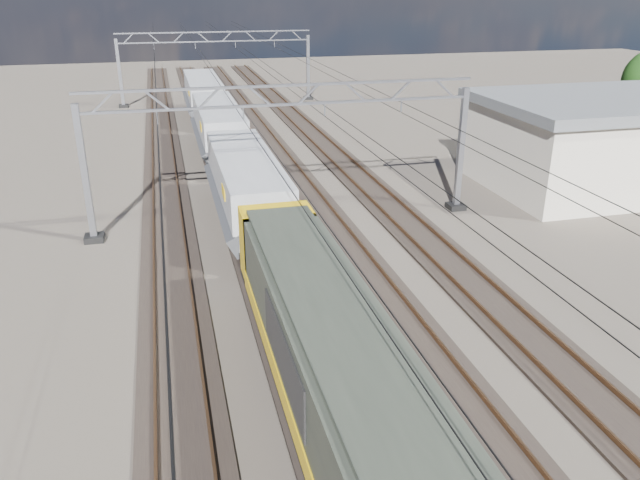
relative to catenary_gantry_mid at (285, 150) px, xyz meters
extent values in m
plane|color=black|center=(0.00, -4.00, -3.91)|extent=(160.00, 160.00, 0.00)
cube|color=black|center=(-6.00, -4.00, -3.85)|extent=(2.60, 140.00, 0.12)
cube|color=brown|center=(-6.72, -4.00, -3.69)|extent=(0.08, 140.00, 0.16)
cube|color=brown|center=(-5.28, -4.00, -3.69)|extent=(0.08, 140.00, 0.16)
cube|color=black|center=(-2.00, -4.00, -3.85)|extent=(2.60, 140.00, 0.12)
cube|color=brown|center=(-2.72, -4.00, -3.69)|extent=(0.08, 140.00, 0.16)
cube|color=brown|center=(-1.28, -4.00, -3.69)|extent=(0.08, 140.00, 0.16)
cube|color=black|center=(2.00, -4.00, -3.85)|extent=(2.60, 140.00, 0.12)
cube|color=brown|center=(1.28, -4.00, -3.69)|extent=(0.08, 140.00, 0.16)
cube|color=brown|center=(2.72, -4.00, -3.69)|extent=(0.08, 140.00, 0.16)
cube|color=black|center=(6.00, -4.00, -3.85)|extent=(2.60, 140.00, 0.12)
cube|color=brown|center=(5.28, -4.00, -3.69)|extent=(0.08, 140.00, 0.16)
cube|color=brown|center=(6.72, -4.00, -3.69)|extent=(0.08, 140.00, 0.16)
cube|color=gray|center=(-9.50, 0.00, -0.61)|extent=(0.30, 0.30, 6.60)
cube|color=gray|center=(9.50, 0.00, -0.61)|extent=(0.30, 0.30, 6.60)
cube|color=black|center=(-9.50, 0.00, -3.76)|extent=(0.90, 0.90, 0.30)
cube|color=black|center=(9.50, 0.00, -3.76)|extent=(0.90, 0.90, 0.30)
cube|color=gray|center=(0.00, 0.00, 3.14)|extent=(19.30, 0.18, 0.12)
cube|color=gray|center=(0.00, 0.00, 2.24)|extent=(19.30, 0.18, 0.12)
cube|color=gray|center=(-8.31, 0.00, 2.69)|extent=(1.03, 0.10, 0.94)
cube|color=gray|center=(-5.94, 0.00, 2.69)|extent=(1.03, 0.10, 0.94)
cube|color=gray|center=(-3.56, 0.00, 2.69)|extent=(1.03, 0.10, 0.94)
cube|color=gray|center=(-1.19, 0.00, 2.69)|extent=(1.03, 0.10, 0.94)
cube|color=gray|center=(1.19, 0.00, 2.69)|extent=(1.03, 0.10, 0.94)
cube|color=gray|center=(3.56, 0.00, 2.69)|extent=(1.03, 0.10, 0.94)
cube|color=gray|center=(5.94, 0.00, 2.69)|extent=(1.03, 0.10, 0.94)
cube|color=gray|center=(8.31, 0.00, 2.69)|extent=(1.03, 0.10, 0.94)
cube|color=gray|center=(-6.00, 0.00, 1.92)|extent=(0.06, 0.06, 0.65)
cube|color=gray|center=(-2.00, 0.00, 1.92)|extent=(0.06, 0.06, 0.65)
cube|color=gray|center=(2.00, 0.00, 1.92)|extent=(0.06, 0.06, 0.65)
cube|color=gray|center=(6.00, 0.00, 1.92)|extent=(0.06, 0.06, 0.65)
cube|color=gray|center=(-9.50, 36.00, -0.61)|extent=(0.30, 0.30, 6.60)
cube|color=gray|center=(9.50, 36.00, -0.61)|extent=(0.30, 0.30, 6.60)
cube|color=black|center=(-9.50, 36.00, -3.76)|extent=(0.90, 0.90, 0.30)
cube|color=black|center=(9.50, 36.00, -3.76)|extent=(0.90, 0.90, 0.30)
cube|color=gray|center=(0.00, 36.00, 3.14)|extent=(19.30, 0.18, 0.12)
cube|color=gray|center=(0.00, 36.00, 2.24)|extent=(19.30, 0.18, 0.12)
cube|color=gray|center=(-8.31, 36.00, 2.69)|extent=(1.03, 0.10, 0.94)
cube|color=gray|center=(-5.94, 36.00, 2.69)|extent=(1.03, 0.10, 0.94)
cube|color=gray|center=(-3.56, 36.00, 2.69)|extent=(1.03, 0.10, 0.94)
cube|color=gray|center=(-1.19, 36.00, 2.69)|extent=(1.03, 0.10, 0.94)
cube|color=gray|center=(1.19, 36.00, 2.69)|extent=(1.03, 0.10, 0.94)
cube|color=gray|center=(3.56, 36.00, 2.69)|extent=(1.03, 0.10, 0.94)
cube|color=gray|center=(5.94, 36.00, 2.69)|extent=(1.03, 0.10, 0.94)
cube|color=gray|center=(8.31, 36.00, 2.69)|extent=(1.03, 0.10, 0.94)
cube|color=gray|center=(-6.00, 36.00, 1.92)|extent=(0.06, 0.06, 0.65)
cube|color=gray|center=(-2.00, 36.00, 1.92)|extent=(0.06, 0.06, 0.65)
cube|color=gray|center=(2.00, 36.00, 1.92)|extent=(0.06, 0.06, 0.65)
cube|color=gray|center=(6.00, 36.00, 1.92)|extent=(0.06, 0.06, 0.65)
cylinder|color=black|center=(-6.00, 4.00, 1.59)|extent=(0.03, 140.00, 0.03)
cylinder|color=black|center=(-6.00, 4.00, 2.09)|extent=(0.03, 140.00, 0.03)
cylinder|color=black|center=(-2.00, 4.00, 1.59)|extent=(0.03, 140.00, 0.03)
cylinder|color=black|center=(-2.00, 4.00, 2.09)|extent=(0.03, 140.00, 0.03)
cylinder|color=black|center=(2.00, 4.00, 1.59)|extent=(0.03, 140.00, 0.03)
cylinder|color=black|center=(2.00, 4.00, 2.09)|extent=(0.03, 140.00, 0.03)
cylinder|color=black|center=(6.00, 4.00, 1.59)|extent=(0.03, 140.00, 0.03)
cylinder|color=black|center=(6.00, 4.00, 2.09)|extent=(0.03, 140.00, 0.03)
cube|color=black|center=(-2.00, -11.06, -3.16)|extent=(2.20, 3.60, 0.60)
cube|color=black|center=(-2.00, -17.56, -2.78)|extent=(2.65, 20.00, 0.25)
cube|color=black|center=(-2.00, -17.56, -3.16)|extent=(2.20, 4.50, 0.75)
cube|color=#292E26|center=(-2.00, -17.56, -1.36)|extent=(2.65, 17.00, 2.60)
cube|color=gold|center=(-3.34, -17.56, -2.36)|extent=(0.04, 17.00, 0.60)
cube|color=gold|center=(-0.66, -17.56, -2.36)|extent=(0.04, 17.00, 0.60)
cube|color=black|center=(-3.35, -16.56, -1.01)|extent=(0.05, 5.00, 1.40)
cube|color=black|center=(-0.65, -16.56, -1.01)|extent=(0.05, 5.00, 1.40)
cube|color=#292E26|center=(-2.00, -17.56, 0.01)|extent=(2.25, 18.00, 0.15)
cube|color=gold|center=(-2.00, -8.46, -1.36)|extent=(2.65, 1.80, 2.60)
cube|color=gold|center=(-2.00, -7.51, -0.86)|extent=(2.60, 0.46, 1.52)
cube|color=black|center=(-2.55, -7.41, -0.76)|extent=(0.85, 0.08, 0.75)
cube|color=black|center=(-1.45, -7.41, -0.76)|extent=(0.85, 0.08, 0.75)
cylinder|color=black|center=(-2.85, -7.26, -2.76)|extent=(0.36, 0.50, 0.36)
cylinder|color=black|center=(-1.15, -7.26, -2.76)|extent=(0.36, 0.50, 0.36)
cylinder|color=white|center=(-2.60, -7.36, -2.16)|extent=(0.20, 0.08, 0.20)
cylinder|color=white|center=(-1.40, -7.36, -2.16)|extent=(0.20, 0.08, 0.20)
cube|color=black|center=(-2.00, -4.36, -3.19)|extent=(2.20, 2.60, 0.55)
cube|color=black|center=(-2.00, 4.64, -3.19)|extent=(2.20, 2.60, 0.55)
cube|color=black|center=(-2.00, 0.14, -2.83)|extent=(2.40, 13.00, 0.20)
cube|color=gray|center=(-2.00, 0.14, -1.11)|extent=(2.80, 12.00, 1.80)
cube|color=#404347|center=(-2.95, 0.14, -2.36)|extent=(1.48, 12.00, 1.36)
cube|color=#404347|center=(-1.05, 0.14, -2.36)|extent=(1.48, 12.00, 1.36)
cube|color=gold|center=(-3.42, -2.86, -1.01)|extent=(0.04, 1.20, 0.50)
cube|color=black|center=(-2.00, 9.84, -3.19)|extent=(2.20, 2.60, 0.55)
cube|color=black|center=(-2.00, 18.84, -3.19)|extent=(2.20, 2.60, 0.55)
cube|color=black|center=(-2.00, 14.34, -2.83)|extent=(2.40, 13.00, 0.20)
cube|color=gray|center=(-2.00, 14.34, -1.11)|extent=(2.80, 12.00, 1.80)
cube|color=#404347|center=(-2.95, 14.34, -2.36)|extent=(1.48, 12.00, 1.36)
cube|color=#404347|center=(-1.05, 14.34, -2.36)|extent=(1.48, 12.00, 1.36)
cube|color=gold|center=(-3.42, 11.34, -1.01)|extent=(0.04, 1.20, 0.50)
cube|color=black|center=(-2.00, 24.04, -3.19)|extent=(2.20, 2.60, 0.55)
cube|color=black|center=(-2.00, 33.04, -3.19)|extent=(2.20, 2.60, 0.55)
cube|color=black|center=(-2.00, 28.54, -2.83)|extent=(2.40, 13.00, 0.20)
cube|color=gray|center=(-2.00, 28.54, -1.11)|extent=(2.80, 12.00, 1.80)
cube|color=#404347|center=(-2.95, 28.54, -2.36)|extent=(1.48, 12.00, 1.36)
cube|color=#404347|center=(-1.05, 28.54, -2.36)|extent=(1.48, 12.00, 1.36)
cube|color=gold|center=(-3.42, 25.54, -1.01)|extent=(0.04, 1.20, 0.50)
cube|color=beige|center=(22.00, 2.00, -1.51)|extent=(18.00, 10.00, 4.80)
camera|label=1|loc=(-5.69, -29.70, 7.67)|focal=35.00mm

